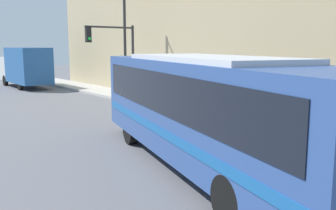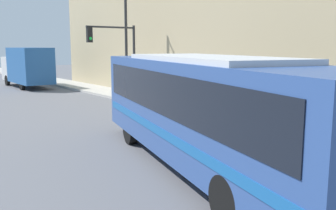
{
  "view_description": "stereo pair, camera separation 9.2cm",
  "coord_description": "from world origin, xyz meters",
  "px_view_note": "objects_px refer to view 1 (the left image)",
  "views": [
    {
      "loc": [
        -7.48,
        -6.36,
        3.47
      ],
      "look_at": [
        0.6,
        4.03,
        1.38
      ],
      "focal_mm": 40.0,
      "sensor_mm": 36.0,
      "label": 1
    },
    {
      "loc": [
        -7.41,
        -6.41,
        3.47
      ],
      "look_at": [
        0.6,
        4.03,
        1.38
      ],
      "focal_mm": 40.0,
      "sensor_mm": 36.0,
      "label": 2
    }
  ],
  "objects_px": {
    "pedestrian_near_corner": "(199,92)",
    "traffic_light_pole": "(116,48)",
    "delivery_truck": "(25,66)",
    "fire_hydrant": "(266,118)",
    "city_bus": "(206,105)",
    "parking_meter": "(198,95)",
    "street_lamp": "(120,34)"
  },
  "relations": [
    {
      "from": "delivery_truck",
      "to": "street_lamp",
      "type": "bearing_deg",
      "value": -76.65
    },
    {
      "from": "city_bus",
      "to": "fire_hydrant",
      "type": "distance_m",
      "value": 6.05
    },
    {
      "from": "delivery_truck",
      "to": "fire_hydrant",
      "type": "height_order",
      "value": "delivery_truck"
    },
    {
      "from": "fire_hydrant",
      "to": "traffic_light_pole",
      "type": "height_order",
      "value": "traffic_light_pole"
    },
    {
      "from": "street_lamp",
      "to": "pedestrian_near_corner",
      "type": "height_order",
      "value": "street_lamp"
    },
    {
      "from": "traffic_light_pole",
      "to": "city_bus",
      "type": "bearing_deg",
      "value": -109.47
    },
    {
      "from": "delivery_truck",
      "to": "pedestrian_near_corner",
      "type": "bearing_deg",
      "value": -78.51
    },
    {
      "from": "traffic_light_pole",
      "to": "fire_hydrant",
      "type": "bearing_deg",
      "value": -84.15
    },
    {
      "from": "fire_hydrant",
      "to": "pedestrian_near_corner",
      "type": "distance_m",
      "value": 5.1
    },
    {
      "from": "parking_meter",
      "to": "pedestrian_near_corner",
      "type": "height_order",
      "value": "pedestrian_near_corner"
    },
    {
      "from": "delivery_truck",
      "to": "city_bus",
      "type": "bearing_deg",
      "value": -96.36
    },
    {
      "from": "delivery_truck",
      "to": "parking_meter",
      "type": "bearing_deg",
      "value": -81.55
    },
    {
      "from": "fire_hydrant",
      "to": "parking_meter",
      "type": "bearing_deg",
      "value": 90.0
    },
    {
      "from": "city_bus",
      "to": "fire_hydrant",
      "type": "height_order",
      "value": "city_bus"
    },
    {
      "from": "street_lamp",
      "to": "parking_meter",
      "type": "bearing_deg",
      "value": -89.19
    },
    {
      "from": "traffic_light_pole",
      "to": "pedestrian_near_corner",
      "type": "relative_size",
      "value": 2.7
    },
    {
      "from": "city_bus",
      "to": "street_lamp",
      "type": "bearing_deg",
      "value": 84.04
    },
    {
      "from": "fire_hydrant",
      "to": "parking_meter",
      "type": "distance_m",
      "value": 4.2
    },
    {
      "from": "parking_meter",
      "to": "street_lamp",
      "type": "height_order",
      "value": "street_lamp"
    },
    {
      "from": "pedestrian_near_corner",
      "to": "traffic_light_pole",
      "type": "bearing_deg",
      "value": 109.44
    },
    {
      "from": "fire_hydrant",
      "to": "street_lamp",
      "type": "distance_m",
      "value": 12.09
    },
    {
      "from": "city_bus",
      "to": "traffic_light_pole",
      "type": "xyz_separation_m",
      "value": [
        4.43,
        12.53,
        1.47
      ]
    },
    {
      "from": "parking_meter",
      "to": "street_lamp",
      "type": "xyz_separation_m",
      "value": [
        -0.1,
        7.33,
        3.2
      ]
    },
    {
      "from": "city_bus",
      "to": "parking_meter",
      "type": "bearing_deg",
      "value": 64.5
    },
    {
      "from": "delivery_truck",
      "to": "street_lamp",
      "type": "height_order",
      "value": "street_lamp"
    },
    {
      "from": "fire_hydrant",
      "to": "parking_meter",
      "type": "relative_size",
      "value": 0.52
    },
    {
      "from": "city_bus",
      "to": "delivery_truck",
      "type": "xyz_separation_m",
      "value": [
        2.76,
        24.73,
        -0.07
      ]
    },
    {
      "from": "traffic_light_pole",
      "to": "street_lamp",
      "type": "distance_m",
      "value": 1.71
    },
    {
      "from": "delivery_truck",
      "to": "fire_hydrant",
      "type": "xyz_separation_m",
      "value": [
        2.74,
        -22.6,
        -1.3
      ]
    },
    {
      "from": "delivery_truck",
      "to": "fire_hydrant",
      "type": "distance_m",
      "value": 22.8
    },
    {
      "from": "traffic_light_pole",
      "to": "parking_meter",
      "type": "distance_m",
      "value": 6.74
    },
    {
      "from": "parking_meter",
      "to": "pedestrian_near_corner",
      "type": "bearing_deg",
      "value": 45.26
    }
  ]
}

